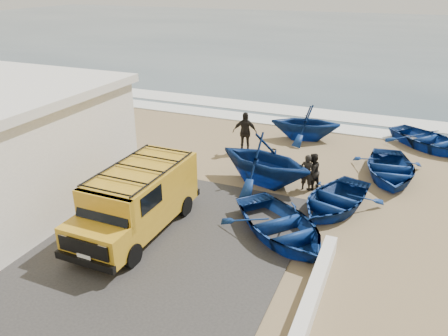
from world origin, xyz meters
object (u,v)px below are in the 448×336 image
(van, at_px, (138,198))
(boat_mid_left, at_px, (265,159))
(fisherman_front, at_px, (307,173))
(fisherman_middle, at_px, (312,171))
(boat_mid_right, at_px, (390,169))
(boat_near_right, at_px, (335,199))
(boat_far_left, at_px, (306,122))
(boat_near_left, at_px, (281,225))
(boat_far_right, at_px, (429,140))
(parapet, at_px, (309,307))
(fisherman_back, at_px, (245,132))

(van, distance_m, boat_mid_left, 5.68)
(fisherman_front, distance_m, fisherman_middle, 0.26)
(van, relative_size, boat_mid_right, 1.25)
(boat_near_right, height_order, boat_far_left, boat_far_left)
(fisherman_front, bearing_deg, boat_near_left, 93.23)
(boat_mid_left, relative_size, boat_far_left, 1.16)
(van, xyz_separation_m, boat_far_right, (8.88, 11.95, -0.75))
(parapet, relative_size, boat_near_right, 1.55)
(boat_near_left, distance_m, boat_near_right, 2.86)
(boat_near_right, xyz_separation_m, fisherman_back, (-4.97, 4.06, 0.59))
(boat_near_left, relative_size, fisherman_back, 2.13)
(van, bearing_deg, parapet, -15.99)
(boat_near_right, bearing_deg, boat_far_left, 127.52)
(van, xyz_separation_m, boat_mid_right, (7.37, 7.54, -0.75))
(boat_mid_left, bearing_deg, parapet, -138.57)
(parapet, bearing_deg, fisherman_front, 103.62)
(boat_near_left, relative_size, boat_far_left, 1.21)
(van, bearing_deg, boat_far_right, 53.99)
(boat_far_left, relative_size, fisherman_middle, 2.32)
(boat_near_right, xyz_separation_m, fisherman_front, (-1.31, 1.16, 0.35))
(parapet, height_order, boat_mid_right, boat_mid_right)
(van, xyz_separation_m, boat_near_right, (5.71, 3.93, -0.78))
(boat_mid_right, relative_size, fisherman_front, 2.74)
(boat_mid_left, height_order, boat_mid_right, boat_mid_left)
(fisherman_front, bearing_deg, boat_near_right, 141.30)
(van, height_order, fisherman_front, van)
(boat_mid_left, relative_size, boat_mid_right, 0.99)
(boat_far_left, distance_m, fisherman_back, 3.64)
(parapet, relative_size, boat_mid_right, 1.47)
(boat_near_right, xyz_separation_m, boat_far_left, (-2.71, 6.92, 0.51))
(parapet, relative_size, fisherman_middle, 4.02)
(fisherman_front, relative_size, fisherman_middle, 1.00)
(boat_near_right, height_order, fisherman_front, fisherman_front)
(boat_mid_right, height_order, boat_far_right, boat_far_right)
(boat_mid_left, distance_m, boat_far_right, 9.33)
(van, bearing_deg, fisherman_back, 85.34)
(fisherman_middle, xyz_separation_m, fisherman_back, (-3.84, 2.71, 0.24))
(boat_near_left, distance_m, fisherman_middle, 3.92)
(boat_mid_left, bearing_deg, fisherman_middle, -66.33)
(fisherman_back, bearing_deg, boat_mid_left, -70.11)
(parapet, distance_m, boat_far_left, 13.05)
(boat_mid_right, xyz_separation_m, fisherman_front, (-2.96, -2.45, 0.32))
(van, xyz_separation_m, fisherman_front, (4.41, 5.09, -0.43))
(parapet, bearing_deg, fisherman_back, 118.58)
(boat_near_right, bearing_deg, boat_near_left, -100.56)
(boat_far_left, bearing_deg, boat_near_right, 10.42)
(boat_mid_left, relative_size, fisherman_middle, 2.71)
(boat_mid_left, distance_m, fisherman_front, 1.74)
(boat_near_right, height_order, boat_mid_left, boat_mid_left)
(boat_mid_right, height_order, fisherman_middle, fisherman_middle)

